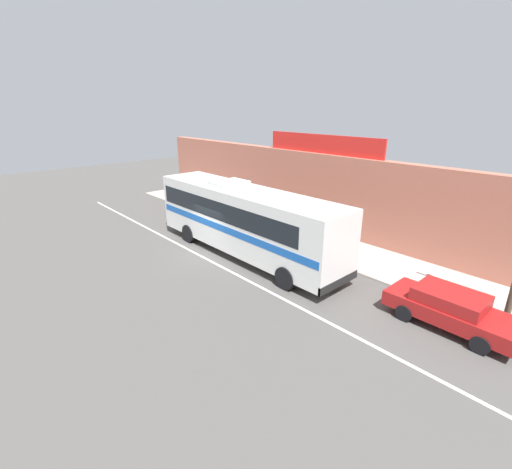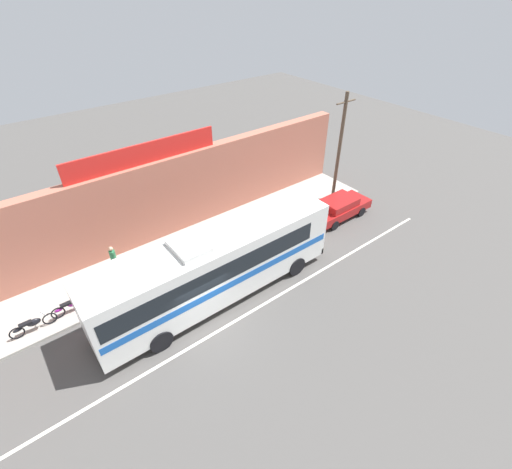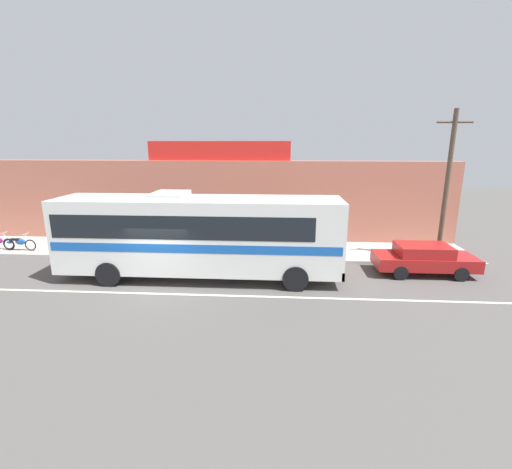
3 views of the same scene
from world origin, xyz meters
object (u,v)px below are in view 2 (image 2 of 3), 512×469
object	(u,v)px
utility_pole	(340,147)
pedestrian_near_shop	(152,256)
intercity_bus	(214,264)
pedestrian_far_right	(113,258)
motorcycle_purple	(72,305)
motorcycle_blue	(32,324)
parked_car	(339,207)

from	to	relation	value
utility_pole	pedestrian_near_shop	size ratio (longest dim) A/B	4.40
intercity_bus	pedestrian_far_right	bearing A→B (deg)	125.99
motorcycle_purple	motorcycle_blue	bearing A→B (deg)	-176.08
motorcycle_blue	pedestrian_near_shop	distance (m)	6.01
motorcycle_blue	pedestrian_far_right	bearing A→B (deg)	19.45
intercity_bus	motorcycle_blue	distance (m)	8.32
utility_pole	pedestrian_far_right	bearing A→B (deg)	173.43
utility_pole	motorcycle_purple	bearing A→B (deg)	179.06
utility_pole	motorcycle_blue	world-z (taller)	utility_pole
intercity_bus	pedestrian_near_shop	world-z (taller)	intercity_bus
motorcycle_blue	pedestrian_near_shop	bearing A→B (deg)	4.62
motorcycle_purple	pedestrian_near_shop	xyz separation A→B (m)	(4.25, 0.37, 0.52)
motorcycle_purple	pedestrian_far_right	xyz separation A→B (m)	(2.61, 1.41, 0.56)
intercity_bus	motorcycle_purple	size ratio (longest dim) A/B	6.15
utility_pole	motorcycle_blue	distance (m)	19.31
parked_car	pedestrian_near_shop	size ratio (longest dim) A/B	2.69
pedestrian_near_shop	motorcycle_blue	bearing A→B (deg)	-175.38
parked_car	pedestrian_near_shop	distance (m)	11.95
pedestrian_far_right	motorcycle_blue	bearing A→B (deg)	-160.55
intercity_bus	parked_car	size ratio (longest dim) A/B	2.75
pedestrian_far_right	pedestrian_near_shop	distance (m)	1.94
utility_pole	motorcycle_purple	world-z (taller)	utility_pole
utility_pole	pedestrian_near_shop	bearing A→B (deg)	177.15
intercity_bus	motorcycle_blue	bearing A→B (deg)	158.47
pedestrian_far_right	pedestrian_near_shop	size ratio (longest dim) A/B	1.04
motorcycle_purple	intercity_bus	bearing A→B (deg)	-27.87
intercity_bus	utility_pole	world-z (taller)	utility_pole
utility_pole	pedestrian_near_shop	distance (m)	13.37
motorcycle_blue	motorcycle_purple	bearing A→B (deg)	3.92
motorcycle_purple	parked_car	bearing A→B (deg)	-7.18
utility_pole	pedestrian_near_shop	xyz separation A→B (m)	(-13.06, 0.65, -2.77)
parked_car	motorcycle_purple	xyz separation A→B (m)	(-15.96, 2.01, -0.17)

